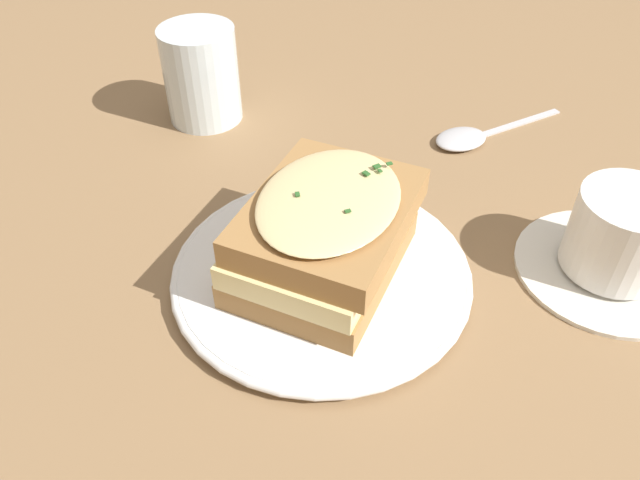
{
  "coord_description": "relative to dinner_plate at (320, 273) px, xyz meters",
  "views": [
    {
      "loc": [
        -0.12,
        -0.33,
        0.35
      ],
      "look_at": [
        -0.0,
        -0.01,
        0.04
      ],
      "focal_mm": 35.0,
      "sensor_mm": 36.0,
      "label": 1
    }
  ],
  "objects": [
    {
      "name": "sandwich",
      "position": [
        0.0,
        -0.0,
        0.04
      ],
      "size": [
        0.18,
        0.17,
        0.07
      ],
      "rotation": [
        0.0,
        0.0,
        0.8
      ],
      "color": "#A37542",
      "rests_on": "dinner_plate"
    },
    {
      "name": "ground_plane",
      "position": [
        0.0,
        0.01,
        -0.01
      ],
      "size": [
        2.4,
        2.4,
        0.0
      ],
      "primitive_type": "plane",
      "color": "olive"
    },
    {
      "name": "spoon",
      "position": [
        0.21,
        0.13,
        -0.0
      ],
      "size": [
        0.16,
        0.05,
        0.01
      ],
      "rotation": [
        0.0,
        0.0,
        1.71
      ],
      "color": "silver",
      "rests_on": "ground_plane"
    },
    {
      "name": "water_glass",
      "position": [
        -0.03,
        0.27,
        0.04
      ],
      "size": [
        0.08,
        0.08,
        0.1
      ],
      "primitive_type": "cylinder",
      "color": "silver",
      "rests_on": "ground_plane"
    },
    {
      "name": "teacup_with_saucer",
      "position": [
        0.22,
        -0.07,
        0.02
      ],
      "size": [
        0.14,
        0.14,
        0.07
      ],
      "rotation": [
        0.0,
        0.0,
        5.81
      ],
      "color": "silver",
      "rests_on": "ground_plane"
    },
    {
      "name": "dinner_plate",
      "position": [
        0.0,
        0.0,
        0.0
      ],
      "size": [
        0.23,
        0.23,
        0.01
      ],
      "color": "white",
      "rests_on": "ground_plane"
    }
  ]
}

